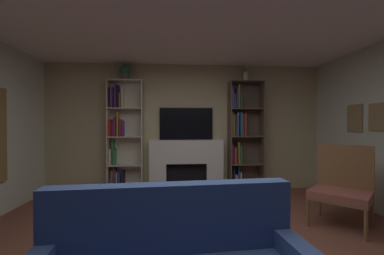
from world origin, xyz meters
The scene contains 8 objects.
wall_back_accent centered at (0.00, 2.72, 1.31)m, with size 5.79×0.06×2.62m, color tan.
fireplace centered at (0.00, 2.57, 0.56)m, with size 1.59×0.53×1.06m.
tv centered at (0.00, 2.66, 1.39)m, with size 1.09×0.06×0.65m, color black.
bookshelf_left centered at (-1.30, 2.59, 1.10)m, with size 0.69×0.27×2.25m.
bookshelf_right centered at (1.12, 2.57, 1.13)m, with size 0.69×0.34×2.25m.
potted_plant centered at (-1.22, 2.54, 2.43)m, with size 0.21×0.21×0.31m.
vase_with_flowers centered at (1.22, 2.54, 2.37)m, with size 0.10×0.10×0.34m.
armchair centered at (2.03, 0.75, 0.53)m, with size 0.90×0.91×1.08m.
Camera 1 is at (-0.27, -2.44, 1.37)m, focal length 23.04 mm.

